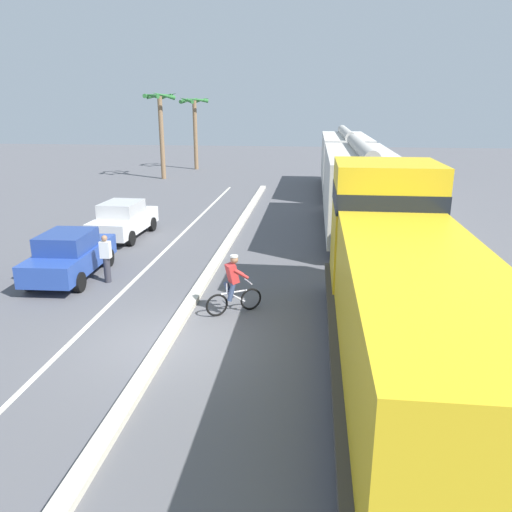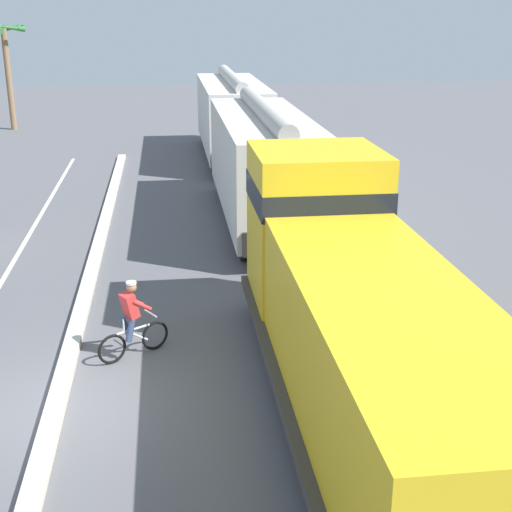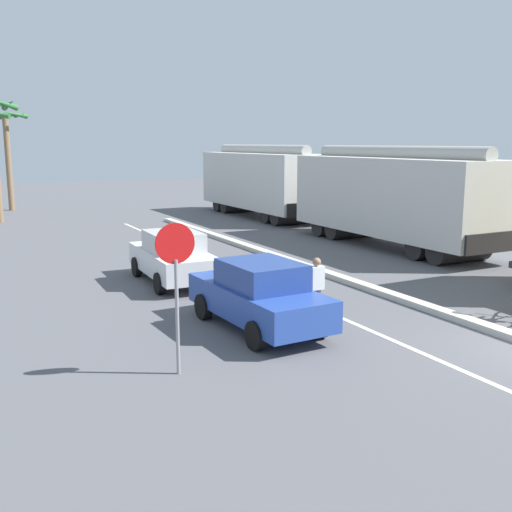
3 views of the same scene
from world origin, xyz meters
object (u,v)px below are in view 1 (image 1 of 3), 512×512
parked_car_blue (70,255)px  cyclist (233,286)px  hopper_car_middle (344,160)px  parked_car_white (124,219)px  palm_tree_near (195,115)px  pedestrian_by_cars (106,258)px  palm_tree_far (161,114)px  locomotive (402,291)px  hopper_car_lead (358,188)px

parked_car_blue → cyclist: bearing=-21.5°
hopper_car_middle → cyclist: (-4.15, -21.30, -1.26)m
parked_car_white → hopper_car_middle: bearing=52.7°
palm_tree_near → pedestrian_by_cars: bearing=-82.5°
hopper_car_middle → palm_tree_far: bearing=162.5°
locomotive → pedestrian_by_cars: 9.88m
locomotive → pedestrian_by_cars: locomotive is taller
locomotive → palm_tree_far: size_ratio=1.75×
locomotive → cyclist: locomotive is taller
parked_car_blue → cyclist: size_ratio=2.49×
parked_car_blue → palm_tree_near: palm_tree_near is taller
parked_car_blue → pedestrian_by_cars: (1.40, -0.29, 0.03)m
hopper_car_lead → pedestrian_by_cars: hopper_car_lead is taller
hopper_car_lead → cyclist: size_ratio=6.18×
hopper_car_middle → parked_car_blue: (-10.14, -18.94, -1.26)m
locomotive → hopper_car_middle: size_ratio=1.10×
parked_car_blue → pedestrian_by_cars: size_ratio=2.63×
hopper_car_lead → palm_tree_near: size_ratio=1.66×
hopper_car_lead → palm_tree_near: (-12.63, 22.13, 2.70)m
palm_tree_far → cyclist: bearing=-69.3°
locomotive → hopper_car_lead: size_ratio=1.10×
parked_car_white → pedestrian_by_cars: (1.58, -5.70, 0.03)m
parked_car_blue → parked_car_white: bearing=91.8°
hopper_car_lead → palm_tree_far: 21.31m
hopper_car_lead → parked_car_blue: 12.58m
parked_car_white → palm_tree_near: (-2.32, 24.06, 3.96)m
palm_tree_far → pedestrian_by_cars: bearing=-77.8°
palm_tree_far → pedestrian_by_cars: (5.09, -23.58, -4.12)m
hopper_car_middle → cyclist: bearing=-101.0°
parked_car_blue → cyclist: 6.44m
hopper_car_lead → palm_tree_near: 25.62m
hopper_car_lead → palm_tree_near: bearing=119.7°
locomotive → parked_car_blue: (-10.14, 4.82, -0.98)m
parked_car_blue → palm_tree_far: size_ratio=0.64×
hopper_car_lead → cyclist: hopper_car_lead is taller
hopper_car_middle → parked_car_blue: bearing=-118.2°
palm_tree_far → palm_tree_near: bearing=79.0°
locomotive → palm_tree_near: (-12.63, 34.29, 2.98)m
hopper_car_lead → parked_car_blue: size_ratio=2.48×
pedestrian_by_cars → locomotive: bearing=-27.4°
parked_car_white → palm_tree_near: bearing=95.5°
locomotive → pedestrian_by_cars: size_ratio=7.17×
locomotive → parked_car_white: locomotive is taller
cyclist → palm_tree_near: size_ratio=0.27×
hopper_car_middle → parked_car_white: (-10.31, -13.52, -1.26)m
parked_car_white → palm_tree_near: size_ratio=0.67×
palm_tree_near → palm_tree_far: 6.30m
locomotive → palm_tree_far: (-13.83, 28.11, 3.17)m
locomotive → palm_tree_far: 31.49m
palm_tree_far → parked_car_white: bearing=-78.9°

